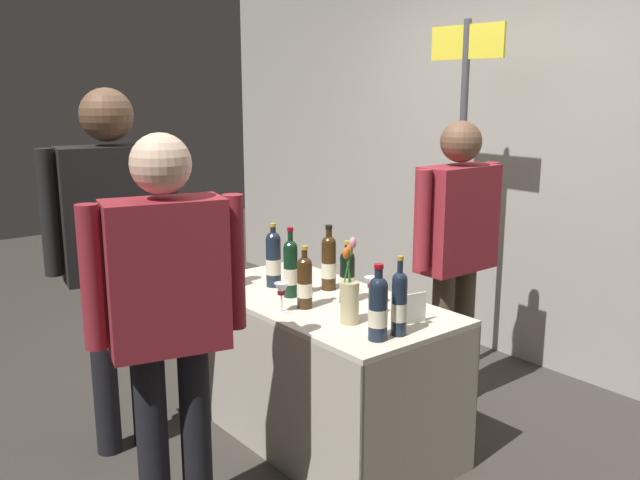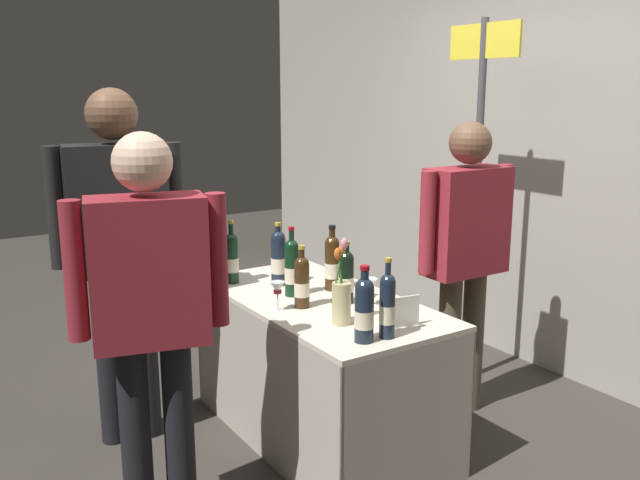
{
  "view_description": "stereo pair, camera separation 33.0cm",
  "coord_description": "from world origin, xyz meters",
  "px_view_note": "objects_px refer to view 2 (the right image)",
  "views": [
    {
      "loc": [
        2.51,
        -2.03,
        1.76
      ],
      "look_at": [
        0.0,
        0.0,
        1.04
      ],
      "focal_mm": 38.14,
      "sensor_mm": 36.0,
      "label": 1
    },
    {
      "loc": [
        2.7,
        -1.76,
        1.76
      ],
      "look_at": [
        0.0,
        0.0,
        1.04
      ],
      "focal_mm": 38.14,
      "sensor_mm": 36.0,
      "label": 2
    }
  ],
  "objects_px": {
    "featured_wine_bottle": "(346,276)",
    "display_bottle_0": "(278,257)",
    "booth_signpost": "(478,163)",
    "tasting_table": "(320,343)",
    "taster_foreground_right": "(119,233)",
    "vendor_presenter": "(466,243)",
    "flower_vase": "(341,297)",
    "wine_glass_near_vendor": "(277,289)",
    "wine_glass_mid": "(370,285)"
  },
  "relations": [
    {
      "from": "featured_wine_bottle",
      "to": "display_bottle_0",
      "type": "relative_size",
      "value": 0.91
    },
    {
      "from": "display_bottle_0",
      "to": "booth_signpost",
      "type": "relative_size",
      "value": 0.16
    },
    {
      "from": "tasting_table",
      "to": "booth_signpost",
      "type": "distance_m",
      "value": 1.42
    },
    {
      "from": "display_bottle_0",
      "to": "taster_foreground_right",
      "type": "distance_m",
      "value": 0.82
    },
    {
      "from": "tasting_table",
      "to": "vendor_presenter",
      "type": "xyz_separation_m",
      "value": [
        0.19,
        0.79,
        0.45
      ]
    },
    {
      "from": "flower_vase",
      "to": "vendor_presenter",
      "type": "bearing_deg",
      "value": 100.29
    },
    {
      "from": "featured_wine_bottle",
      "to": "taster_foreground_right",
      "type": "bearing_deg",
      "value": -125.36
    },
    {
      "from": "display_bottle_0",
      "to": "vendor_presenter",
      "type": "bearing_deg",
      "value": 58.27
    },
    {
      "from": "wine_glass_near_vendor",
      "to": "display_bottle_0",
      "type": "bearing_deg",
      "value": 149.74
    },
    {
      "from": "wine_glass_near_vendor",
      "to": "flower_vase",
      "type": "distance_m",
      "value": 0.35
    },
    {
      "from": "display_bottle_0",
      "to": "flower_vase",
      "type": "relative_size",
      "value": 0.86
    },
    {
      "from": "featured_wine_bottle",
      "to": "wine_glass_near_vendor",
      "type": "distance_m",
      "value": 0.35
    },
    {
      "from": "vendor_presenter",
      "to": "booth_signpost",
      "type": "height_order",
      "value": "booth_signpost"
    },
    {
      "from": "display_bottle_0",
      "to": "wine_glass_mid",
      "type": "bearing_deg",
      "value": 18.96
    },
    {
      "from": "display_bottle_0",
      "to": "booth_signpost",
      "type": "distance_m",
      "value": 1.3
    },
    {
      "from": "tasting_table",
      "to": "taster_foreground_right",
      "type": "distance_m",
      "value": 1.13
    },
    {
      "from": "taster_foreground_right",
      "to": "booth_signpost",
      "type": "xyz_separation_m",
      "value": [
        0.42,
        1.98,
        0.26
      ]
    },
    {
      "from": "featured_wine_bottle",
      "to": "vendor_presenter",
      "type": "distance_m",
      "value": 0.73
    },
    {
      "from": "vendor_presenter",
      "to": "taster_foreground_right",
      "type": "xyz_separation_m",
      "value": [
        -0.71,
        -1.62,
        0.12
      ]
    },
    {
      "from": "wine_glass_mid",
      "to": "vendor_presenter",
      "type": "height_order",
      "value": "vendor_presenter"
    },
    {
      "from": "wine_glass_near_vendor",
      "to": "booth_signpost",
      "type": "bearing_deg",
      "value": 95.6
    },
    {
      "from": "wine_glass_mid",
      "to": "display_bottle_0",
      "type": "bearing_deg",
      "value": -161.04
    },
    {
      "from": "tasting_table",
      "to": "vendor_presenter",
      "type": "relative_size",
      "value": 0.89
    },
    {
      "from": "booth_signpost",
      "to": "wine_glass_mid",
      "type": "bearing_deg",
      "value": -72.71
    },
    {
      "from": "featured_wine_bottle",
      "to": "wine_glass_mid",
      "type": "relative_size",
      "value": 2.25
    },
    {
      "from": "display_bottle_0",
      "to": "flower_vase",
      "type": "height_order",
      "value": "flower_vase"
    },
    {
      "from": "flower_vase",
      "to": "taster_foreground_right",
      "type": "height_order",
      "value": "taster_foreground_right"
    },
    {
      "from": "wine_glass_mid",
      "to": "taster_foreground_right",
      "type": "distance_m",
      "value": 1.24
    },
    {
      "from": "display_bottle_0",
      "to": "booth_signpost",
      "type": "height_order",
      "value": "booth_signpost"
    },
    {
      "from": "display_bottle_0",
      "to": "vendor_presenter",
      "type": "relative_size",
      "value": 0.21
    },
    {
      "from": "tasting_table",
      "to": "display_bottle_0",
      "type": "height_order",
      "value": "display_bottle_0"
    },
    {
      "from": "display_bottle_0",
      "to": "vendor_presenter",
      "type": "distance_m",
      "value": 0.99
    },
    {
      "from": "display_bottle_0",
      "to": "vendor_presenter",
      "type": "height_order",
      "value": "vendor_presenter"
    },
    {
      "from": "wine_glass_near_vendor",
      "to": "vendor_presenter",
      "type": "distance_m",
      "value": 1.08
    },
    {
      "from": "flower_vase",
      "to": "taster_foreground_right",
      "type": "relative_size",
      "value": 0.22
    },
    {
      "from": "taster_foreground_right",
      "to": "wine_glass_near_vendor",
      "type": "bearing_deg",
      "value": -35.03
    },
    {
      "from": "flower_vase",
      "to": "taster_foreground_right",
      "type": "distance_m",
      "value": 1.14
    },
    {
      "from": "tasting_table",
      "to": "wine_glass_near_vendor",
      "type": "relative_size",
      "value": 10.07
    },
    {
      "from": "vendor_presenter",
      "to": "wine_glass_mid",
      "type": "bearing_deg",
      "value": 2.62
    },
    {
      "from": "featured_wine_bottle",
      "to": "display_bottle_0",
      "type": "bearing_deg",
      "value": -164.67
    },
    {
      "from": "featured_wine_bottle",
      "to": "taster_foreground_right",
      "type": "height_order",
      "value": "taster_foreground_right"
    },
    {
      "from": "booth_signpost",
      "to": "wine_glass_near_vendor",
      "type": "bearing_deg",
      "value": -84.4
    },
    {
      "from": "vendor_presenter",
      "to": "taster_foreground_right",
      "type": "height_order",
      "value": "taster_foreground_right"
    },
    {
      "from": "featured_wine_bottle",
      "to": "flower_vase",
      "type": "xyz_separation_m",
      "value": [
        0.24,
        -0.2,
        -0.01
      ]
    },
    {
      "from": "tasting_table",
      "to": "taster_foreground_right",
      "type": "relative_size",
      "value": 0.8
    },
    {
      "from": "wine_glass_near_vendor",
      "to": "tasting_table",
      "type": "bearing_deg",
      "value": 99.54
    },
    {
      "from": "wine_glass_near_vendor",
      "to": "wine_glass_mid",
      "type": "height_order",
      "value": "wine_glass_near_vendor"
    },
    {
      "from": "wine_glass_mid",
      "to": "vendor_presenter",
      "type": "xyz_separation_m",
      "value": [
        -0.03,
        0.65,
        0.12
      ]
    },
    {
      "from": "tasting_table",
      "to": "featured_wine_bottle",
      "type": "xyz_separation_m",
      "value": [
        0.12,
        0.07,
        0.36
      ]
    },
    {
      "from": "featured_wine_bottle",
      "to": "display_bottle_0",
      "type": "distance_m",
      "value": 0.46
    }
  ]
}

